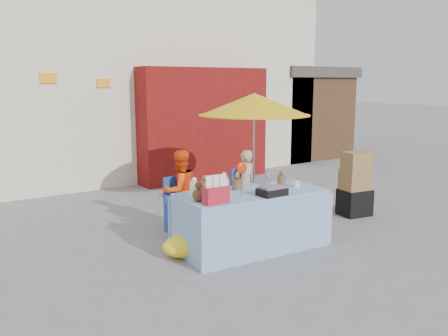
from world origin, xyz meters
TOP-DOWN VIEW (x-y plane):
  - ground at (0.00, 0.00)m, footprint 80.00×80.00m
  - backdrop at (0.52, 7.52)m, footprint 14.00×8.00m
  - market_table at (0.20, -0.19)m, footprint 2.14×1.10m
  - chair_left at (-0.21, 0.94)m, footprint 0.52×0.51m
  - chair_right at (1.04, 0.94)m, footprint 0.52×0.51m
  - vendor_orange at (-0.21, 1.07)m, footprint 0.65×0.53m
  - vendor_beige at (1.04, 1.07)m, footprint 0.45×0.32m
  - umbrella at (1.34, 1.22)m, footprint 1.90×1.90m
  - box_stack at (2.68, 0.10)m, footprint 0.56×0.48m
  - tarp_bundle at (-0.70, 0.04)m, footprint 0.72×0.61m

SIDE VIEW (x-z plane):
  - ground at x=0.00m, z-range 0.00..0.00m
  - tarp_bundle at x=-0.70m, z-range 0.00..0.29m
  - chair_left at x=-0.21m, z-range -0.17..0.68m
  - chair_right at x=1.04m, z-range -0.17..0.68m
  - market_table at x=0.20m, z-range -0.22..1.04m
  - box_stack at x=2.68m, z-range -0.04..1.06m
  - vendor_beige at x=1.04m, z-range 0.00..1.16m
  - vendor_orange at x=-0.21m, z-range 0.00..1.26m
  - umbrella at x=1.34m, z-range 0.85..2.94m
  - backdrop at x=0.52m, z-range -0.80..7.00m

